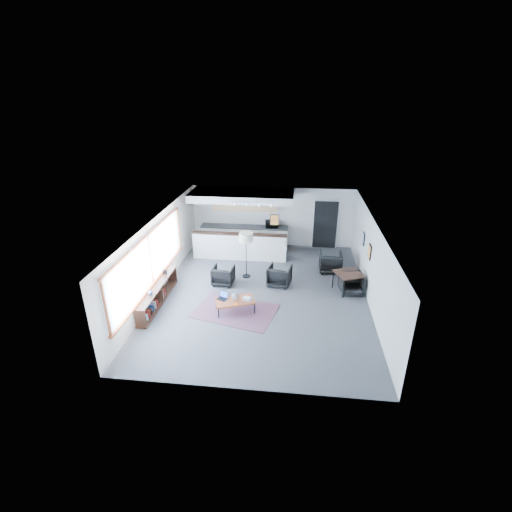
# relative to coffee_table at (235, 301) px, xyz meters

# --- Properties ---
(room) EXTENTS (7.02, 9.02, 2.62)m
(room) POSITION_rel_coffee_table_xyz_m (0.74, 1.21, 0.93)
(room) COLOR #464649
(room) RESTS_ON ground
(window) EXTENTS (0.10, 5.95, 1.66)m
(window) POSITION_rel_coffee_table_xyz_m (-2.72, 0.31, 1.09)
(window) COLOR #8CBFFF
(window) RESTS_ON room
(console) EXTENTS (0.35, 3.00, 0.80)m
(console) POSITION_rel_coffee_table_xyz_m (-2.56, 0.16, -0.04)
(console) COLOR #311B11
(console) RESTS_ON floor
(kitchenette) EXTENTS (4.20, 1.96, 2.60)m
(kitchenette) POSITION_rel_coffee_table_xyz_m (-0.46, 4.92, 1.01)
(kitchenette) COLOR white
(kitchenette) RESTS_ON floor
(doorway) EXTENTS (1.10, 0.12, 2.15)m
(doorway) POSITION_rel_coffee_table_xyz_m (3.04, 5.63, 0.71)
(doorway) COLOR black
(doorway) RESTS_ON room
(track_light) EXTENTS (1.60, 0.07, 0.15)m
(track_light) POSITION_rel_coffee_table_xyz_m (0.15, 3.41, 2.16)
(track_light) COLOR silver
(track_light) RESTS_ON room
(wall_art_lower) EXTENTS (0.03, 0.38, 0.48)m
(wall_art_lower) POSITION_rel_coffee_table_xyz_m (4.21, 1.61, 1.18)
(wall_art_lower) COLOR black
(wall_art_lower) RESTS_ON room
(wall_art_upper) EXTENTS (0.03, 0.34, 0.44)m
(wall_art_upper) POSITION_rel_coffee_table_xyz_m (4.21, 2.91, 1.13)
(wall_art_upper) COLOR black
(wall_art_upper) RESTS_ON room
(kilim_rug) EXTENTS (2.79, 2.23, 0.01)m
(kilim_rug) POSITION_rel_coffee_table_xyz_m (-0.00, -0.00, -0.36)
(kilim_rug) COLOR #502E3F
(kilim_rug) RESTS_ON floor
(coffee_table) EXTENTS (1.36, 1.03, 0.40)m
(coffee_table) POSITION_rel_coffee_table_xyz_m (0.00, 0.00, 0.00)
(coffee_table) COLOR brown
(coffee_table) RESTS_ON floor
(laptop) EXTENTS (0.37, 0.35, 0.22)m
(laptop) POSITION_rel_coffee_table_xyz_m (-0.38, 0.07, 0.09)
(laptop) COLOR black
(laptop) RESTS_ON coffee_table
(ceramic_pot) EXTENTS (0.24, 0.24, 0.24)m
(ceramic_pot) POSITION_rel_coffee_table_xyz_m (0.01, 0.01, 0.15)
(ceramic_pot) COLOR gray
(ceramic_pot) RESTS_ON coffee_table
(book_stack) EXTENTS (0.33, 0.30, 0.09)m
(book_stack) POSITION_rel_coffee_table_xyz_m (0.38, 0.07, 0.07)
(book_stack) COLOR silver
(book_stack) RESTS_ON coffee_table
(coaster) EXTENTS (0.13, 0.13, 0.01)m
(coaster) POSITION_rel_coffee_table_xyz_m (0.07, -0.24, 0.03)
(coaster) COLOR #E5590C
(coaster) RESTS_ON coffee_table
(armchair_left) EXTENTS (0.76, 0.72, 0.74)m
(armchair_left) POSITION_rel_coffee_table_xyz_m (-0.71, 1.75, 0.00)
(armchair_left) COLOR black
(armchair_left) RESTS_ON floor
(armchair_right) EXTENTS (0.89, 0.85, 0.79)m
(armchair_right) POSITION_rel_coffee_table_xyz_m (1.28, 1.91, 0.03)
(armchair_right) COLOR black
(armchair_right) RESTS_ON floor
(floor_lamp) EXTENTS (0.66, 0.66, 1.74)m
(floor_lamp) POSITION_rel_coffee_table_xyz_m (0.03, 2.41, 1.14)
(floor_lamp) COLOR black
(floor_lamp) RESTS_ON floor
(dining_table) EXTENTS (1.08, 1.08, 0.69)m
(dining_table) POSITION_rel_coffee_table_xyz_m (3.63, 1.69, 0.27)
(dining_table) COLOR #311B11
(dining_table) RESTS_ON floor
(dining_chair_near) EXTENTS (0.72, 0.68, 0.66)m
(dining_chair_near) POSITION_rel_coffee_table_xyz_m (3.74, 1.60, -0.03)
(dining_chair_near) COLOR black
(dining_chair_near) RESTS_ON floor
(dining_chair_far) EXTENTS (0.70, 0.65, 0.72)m
(dining_chair_far) POSITION_rel_coffee_table_xyz_m (3.15, 3.19, -0.01)
(dining_chair_far) COLOR black
(dining_chair_far) RESTS_ON floor
(microwave) EXTENTS (0.57, 0.36, 0.36)m
(microwave) POSITION_rel_coffee_table_xyz_m (0.73, 5.36, 0.75)
(microwave) COLOR black
(microwave) RESTS_ON kitchenette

